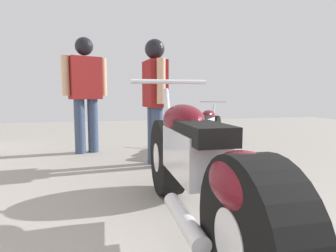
% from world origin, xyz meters
% --- Properties ---
extents(ground_plane, '(15.08, 15.08, 0.00)m').
position_xyz_m(ground_plane, '(0.00, 3.05, 0.00)').
color(ground_plane, gray).
extents(motorcycle_maroon_cruiser, '(0.67, 2.25, 1.05)m').
position_xyz_m(motorcycle_maroon_cruiser, '(-0.51, 2.00, 0.45)').
color(motorcycle_maroon_cruiser, black).
rests_on(motorcycle_maroon_cruiser, ground_plane).
extents(motorcycle_black_naked, '(1.15, 1.54, 0.81)m').
position_xyz_m(motorcycle_black_naked, '(0.62, 4.85, 0.33)').
color(motorcycle_black_naked, black).
rests_on(motorcycle_black_naked, ground_plane).
extents(mechanic_in_blue, '(0.27, 0.64, 1.62)m').
position_xyz_m(mechanic_in_blue, '(-0.42, 3.92, 0.97)').
color(mechanic_in_blue, '#384766').
rests_on(mechanic_in_blue, ground_plane).
extents(mechanic_with_helmet, '(0.70, 0.40, 1.81)m').
position_xyz_m(mechanic_with_helmet, '(-1.33, 4.98, 1.08)').
color(mechanic_with_helmet, '#384766').
rests_on(mechanic_with_helmet, ground_plane).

